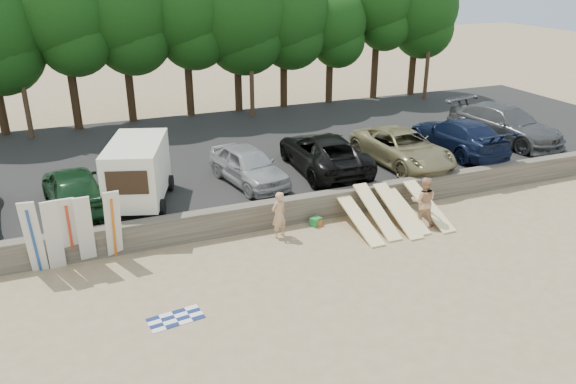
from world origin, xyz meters
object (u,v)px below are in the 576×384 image
at_px(car_5, 457,136).
at_px(beachgoer_a, 279,215).
at_px(car_3, 323,152).
at_px(beachgoer_b, 424,201).
at_px(box_trailer, 138,170).
at_px(car_4, 403,148).
at_px(car_2, 248,165).
at_px(car_6, 505,124).
at_px(cooler, 316,222).
at_px(car_1, 74,188).

xyz_separation_m(car_5, beachgoer_a, (-10.56, -3.91, -0.65)).
distance_m(car_3, beachgoer_b, 5.43).
distance_m(box_trailer, beachgoer_a, 5.55).
distance_m(car_3, car_4, 3.65).
bearing_deg(beachgoer_b, car_2, -12.21).
distance_m(car_4, beachgoer_a, 8.02).
bearing_deg(box_trailer, car_6, 21.57).
bearing_deg(car_6, car_3, 171.00).
relative_size(car_2, cooler, 11.74).
distance_m(car_3, car_6, 10.24).
bearing_deg(beachgoer_b, beachgoer_a, 19.21).
xyz_separation_m(car_2, beachgoer_a, (-0.11, -3.74, -0.59)).
relative_size(beachgoer_a, beachgoer_b, 0.92).
distance_m(car_2, car_6, 13.79).
relative_size(car_1, car_5, 0.84).
bearing_deg(box_trailer, car_2, 23.67).
bearing_deg(beachgoer_a, car_6, 177.85).
xyz_separation_m(box_trailer, car_1, (-2.29, 0.43, -0.53)).
bearing_deg(car_2, car_4, -13.51).
relative_size(car_6, beachgoer_a, 3.54).
relative_size(car_1, cooler, 12.38).
bearing_deg(car_6, cooler, -172.57).
xyz_separation_m(box_trailer, car_4, (11.55, 0.13, -0.58)).
distance_m(car_2, cooler, 3.93).
relative_size(car_2, car_4, 0.82).
bearing_deg(car_3, beachgoer_b, 111.21).
bearing_deg(car_5, cooler, 19.68).
relative_size(car_3, beachgoer_a, 3.31).
relative_size(car_3, car_4, 1.05).
relative_size(car_2, car_6, 0.73).
height_order(car_1, car_5, car_5).
distance_m(car_1, car_3, 10.25).
bearing_deg(cooler, beachgoer_a, 170.22).
relative_size(beachgoer_b, cooler, 4.96).
height_order(car_3, cooler, car_3).
bearing_deg(car_2, car_6, -7.86).
bearing_deg(car_4, cooler, -155.43).
relative_size(car_2, car_5, 0.80).
bearing_deg(box_trailer, car_5, 20.25).
bearing_deg(box_trailer, car_1, -172.82).
bearing_deg(beachgoer_a, car_3, -151.71).
bearing_deg(car_1, beachgoer_a, 143.85).
xyz_separation_m(car_2, car_6, (13.77, 0.74, 0.13)).
relative_size(box_trailer, beachgoer_b, 2.19).
bearing_deg(car_2, beachgoer_b, -53.36).
bearing_deg(beachgoer_b, car_3, -41.48).
height_order(car_4, car_6, car_6).
relative_size(beachgoer_a, cooler, 4.56).
relative_size(car_3, car_6, 0.93).
distance_m(box_trailer, car_1, 2.39).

